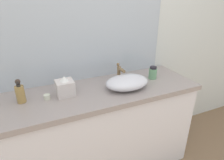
% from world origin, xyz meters
% --- Properties ---
extents(bathroom_wall_rear, '(6.00, 0.06, 2.60)m').
position_xyz_m(bathroom_wall_rear, '(0.00, 0.73, 1.30)').
color(bathroom_wall_rear, silver).
rests_on(bathroom_wall_rear, ground).
extents(vanity_counter, '(1.75, 0.56, 0.87)m').
position_xyz_m(vanity_counter, '(-0.08, 0.41, 0.44)').
color(vanity_counter, white).
rests_on(vanity_counter, ground).
extents(wall_mirror_panel, '(1.53, 0.01, 1.28)m').
position_xyz_m(wall_mirror_panel, '(-0.08, 0.69, 1.51)').
color(wall_mirror_panel, '#B2BCC6').
rests_on(wall_mirror_panel, vanity_counter).
extents(sink_basin, '(0.37, 0.26, 0.11)m').
position_xyz_m(sink_basin, '(0.16, 0.35, 0.93)').
color(sink_basin, silver).
rests_on(sink_basin, vanity_counter).
extents(faucet, '(0.03, 0.13, 0.17)m').
position_xyz_m(faucet, '(0.16, 0.49, 0.97)').
color(faucet, brown).
rests_on(faucet, vanity_counter).
extents(soap_dispenser, '(0.06, 0.06, 0.18)m').
position_xyz_m(soap_dispenser, '(-0.65, 0.46, 0.95)').
color(soap_dispenser, '#A48044').
rests_on(soap_dispenser, vanity_counter).
extents(lotion_bottle, '(0.07, 0.07, 0.12)m').
position_xyz_m(lotion_bottle, '(0.48, 0.43, 0.93)').
color(lotion_bottle, '#6DA375').
rests_on(lotion_bottle, vanity_counter).
extents(tissue_box, '(0.14, 0.14, 0.16)m').
position_xyz_m(tissue_box, '(-0.33, 0.44, 0.94)').
color(tissue_box, silver).
rests_on(tissue_box, vanity_counter).
extents(candle_jar, '(0.05, 0.05, 0.04)m').
position_xyz_m(candle_jar, '(-0.48, 0.43, 0.89)').
color(candle_jar, silver).
rests_on(candle_jar, vanity_counter).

